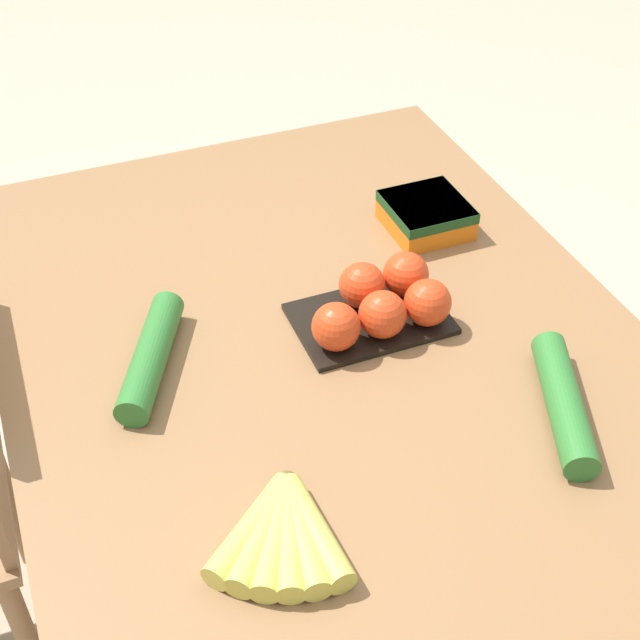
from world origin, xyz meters
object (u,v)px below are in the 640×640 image
(tomato_pack, at_px, (381,303))
(cucumber_near, at_px, (564,402))
(cucumber_far, at_px, (151,356))
(carrot_bag, at_px, (426,213))
(banana_bunch, at_px, (283,532))

(tomato_pack, relative_size, cucumber_near, 0.98)
(cucumber_far, bearing_deg, cucumber_near, -120.96)
(tomato_pack, height_order, carrot_bag, tomato_pack)
(tomato_pack, distance_m, cucumber_far, 0.37)
(cucumber_far, bearing_deg, banana_bunch, -168.35)
(banana_bunch, bearing_deg, carrot_bag, -40.98)
(tomato_pack, xyz_separation_m, cucumber_near, (-0.28, -0.16, -0.02))
(tomato_pack, relative_size, carrot_bag, 1.72)
(banana_bunch, distance_m, cucumber_near, 0.45)
(tomato_pack, bearing_deg, cucumber_far, 84.84)
(cucumber_near, bearing_deg, cucumber_far, 59.04)
(carrot_bag, distance_m, cucumber_far, 0.58)
(banana_bunch, height_order, cucumber_far, cucumber_far)
(carrot_bag, height_order, cucumber_far, carrot_bag)
(tomato_pack, height_order, cucumber_near, tomato_pack)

